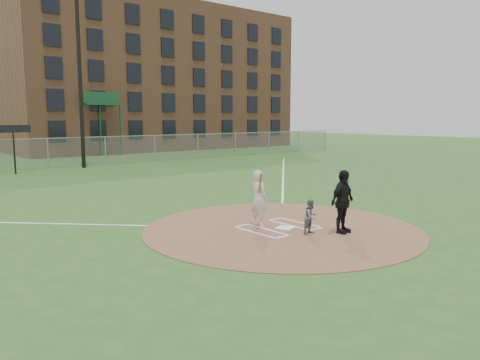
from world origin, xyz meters
TOP-DOWN VIEW (x-y plane):
  - ground at (0.00, 0.00)m, footprint 140.00×140.00m
  - dirt_circle at (0.00, 0.00)m, footprint 8.40×8.40m
  - home_plate at (0.05, -0.08)m, footprint 0.61×0.61m
  - foul_line_first at (9.00, 9.00)m, footprint 17.04×17.04m
  - catcher at (0.19, -1.01)m, footprint 0.53×0.43m
  - umpire at (0.97, -1.52)m, footprint 1.14×0.60m
  - batters_boxes at (0.00, 0.15)m, footprint 2.08×1.88m
  - batter_at_plate at (-0.37, 0.65)m, footprint 0.74×1.00m
  - outfield_fence at (0.00, 22.00)m, footprint 56.08×0.08m
  - brick_warehouse at (16.00, 37.96)m, footprint 30.00×17.17m
  - light_pole at (2.00, 21.00)m, footprint 1.20×0.30m
  - scoreboard_sign at (-2.50, 20.20)m, footprint 2.00×0.10m

SIDE VIEW (x-z plane):
  - ground at x=0.00m, z-range 0.00..0.00m
  - foul_line_first at x=9.00m, z-range 0.00..0.01m
  - dirt_circle at x=0.00m, z-range 0.00..0.02m
  - batters_boxes at x=0.00m, z-range 0.02..0.03m
  - home_plate at x=0.05m, z-range 0.02..0.05m
  - catcher at x=0.19m, z-range 0.02..1.03m
  - batter_at_plate at x=-0.37m, z-range 0.01..1.79m
  - umpire at x=0.97m, z-range 0.02..1.88m
  - outfield_fence at x=0.00m, z-range 0.00..2.03m
  - scoreboard_sign at x=-2.50m, z-range 0.92..3.85m
  - light_pole at x=2.00m, z-range 0.50..12.72m
  - brick_warehouse at x=16.00m, z-range 0.00..15.00m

